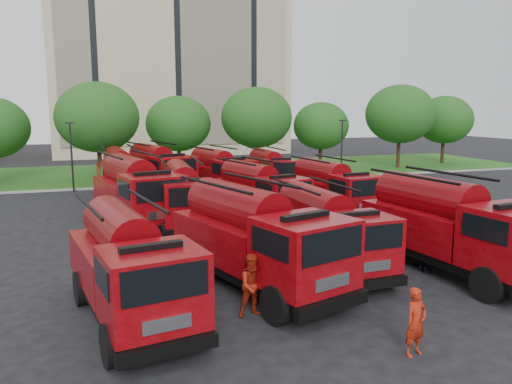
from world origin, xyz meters
TOP-DOWN VIEW (x-y plane):
  - ground at (0.00, 0.00)m, footprint 140.00×140.00m
  - lawn at (0.00, 26.00)m, footprint 70.00×16.00m
  - curb at (0.00, 17.90)m, footprint 70.00×0.30m
  - apartment_building at (2.00, 47.94)m, footprint 30.00×14.18m
  - tree_2 at (-8.00, 21.50)m, footprint 6.72×6.72m
  - tree_3 at (-1.00, 24.00)m, footprint 5.88×5.88m
  - tree_4 at (6.00, 22.50)m, footprint 6.55×6.55m
  - tree_5 at (13.00, 23.50)m, footprint 5.46×5.46m
  - tree_6 at (21.00, 22.00)m, footprint 6.89×6.89m
  - tree_7 at (28.00, 24.00)m, footprint 6.05×6.05m
  - lamp_post_0 at (-10.00, 17.20)m, footprint 0.60×0.25m
  - lamp_post_1 at (12.00, 17.20)m, footprint 0.60×0.25m
  - fire_truck_0 at (-7.73, -7.11)m, footprint 3.57×7.35m
  - fire_truck_1 at (-3.45, -5.86)m, footprint 4.71×8.03m
  - fire_truck_2 at (-0.29, -4.84)m, footprint 2.66×6.80m
  - fire_truck_3 at (4.02, -6.50)m, footprint 3.61×7.93m
  - fire_truck_4 at (-6.50, 4.62)m, footprint 4.29×8.30m
  - fire_truck_5 at (-4.25, 3.63)m, footprint 2.96×7.32m
  - fire_truck_6 at (0.01, 4.12)m, footprint 3.93×7.20m
  - fire_truck_7 at (4.28, 3.79)m, footprint 3.16×7.08m
  - fire_truck_8 at (-6.88, 12.27)m, footprint 3.07×7.66m
  - fire_truck_9 at (-4.22, 14.03)m, footprint 4.60×8.13m
  - fire_truck_10 at (-0.17, 12.46)m, footprint 3.86×7.44m
  - fire_truck_11 at (3.99, 13.25)m, footprint 2.45×6.57m
  - firefighter_0 at (-1.14, -11.61)m, footprint 0.73×0.60m
  - firefighter_1 at (-4.26, -8.07)m, footprint 0.95×0.55m
  - firefighter_2 at (3.13, -6.27)m, footprint 0.71×1.17m
  - firefighter_3 at (7.56, -5.78)m, footprint 1.23×0.93m
  - firefighter_4 at (-2.04, -2.53)m, footprint 0.94×0.81m
  - firefighter_5 at (6.15, 1.49)m, footprint 1.67×0.81m

SIDE VIEW (x-z plane):
  - ground at x=0.00m, z-range 0.00..0.00m
  - firefighter_0 at x=-1.14m, z-range -0.88..0.88m
  - firefighter_1 at x=-4.26m, z-range -0.95..0.95m
  - firefighter_2 at x=3.13m, z-range -0.97..0.97m
  - firefighter_3 at x=7.56m, z-range -0.85..0.85m
  - firefighter_4 at x=-2.04m, z-range -0.81..0.81m
  - firefighter_5 at x=6.15m, z-range -0.88..0.88m
  - lawn at x=0.00m, z-range 0.00..0.12m
  - curb at x=0.00m, z-range 0.00..0.14m
  - fire_truck_11 at x=3.99m, z-range 0.01..2.99m
  - fire_truck_2 at x=-0.29m, z-range 0.01..3.07m
  - fire_truck_6 at x=0.01m, z-range 0.01..3.12m
  - fire_truck_7 at x=4.28m, z-range 0.01..3.13m
  - fire_truck_0 at x=-7.73m, z-range 0.01..3.22m
  - fire_truck_10 at x=-0.17m, z-range 0.01..3.24m
  - fire_truck_5 at x=-4.25m, z-range 0.01..3.29m
  - fire_truck_8 at x=-6.88m, z-range 0.01..3.44m
  - fire_truck_1 at x=-3.45m, z-range 0.01..3.48m
  - fire_truck_3 at x=4.02m, z-range 0.01..3.50m
  - fire_truck_9 at x=-4.22m, z-range 0.01..3.52m
  - fire_truck_4 at x=-6.50m, z-range 0.01..3.61m
  - lamp_post_0 at x=-10.00m, z-range 0.34..5.45m
  - lamp_post_1 at x=12.00m, z-range 0.34..5.45m
  - tree_5 at x=13.00m, z-range 1.01..7.69m
  - tree_3 at x=-1.00m, z-range 1.09..8.28m
  - tree_7 at x=28.00m, z-range 1.12..8.52m
  - tree_4 at x=6.00m, z-range 1.21..9.23m
  - tree_2 at x=-8.00m, z-range 1.25..9.46m
  - tree_6 at x=21.00m, z-range 1.28..9.70m
  - apartment_building at x=2.00m, z-range 0.00..25.00m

